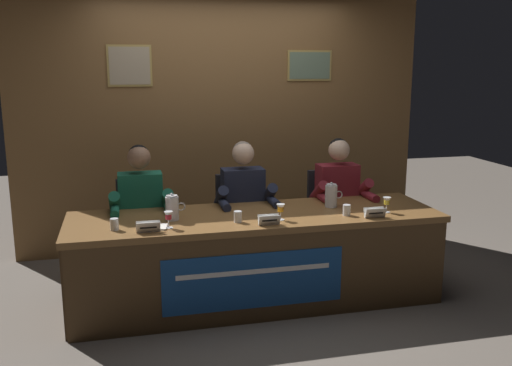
% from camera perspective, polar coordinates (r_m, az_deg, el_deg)
% --- Properties ---
extents(ground_plane, '(12.00, 12.00, 0.00)m').
position_cam_1_polar(ground_plane, '(4.67, -0.00, -11.73)').
color(ground_plane, '#70665B').
extents(wall_back_panelled, '(4.12, 0.14, 2.60)m').
position_cam_1_polar(wall_back_panelled, '(5.74, -3.43, 6.21)').
color(wall_back_panelled, brown).
rests_on(wall_back_panelled, ground_plane).
extents(conference_table, '(2.92, 0.85, 0.72)m').
position_cam_1_polar(conference_table, '(4.40, 0.30, -6.37)').
color(conference_table, brown).
rests_on(conference_table, ground_plane).
extents(chair_left, '(0.44, 0.45, 0.91)m').
position_cam_1_polar(chair_left, '(4.98, -11.52, -5.03)').
color(chair_left, black).
rests_on(chair_left, ground_plane).
extents(panelist_left, '(0.51, 0.48, 1.24)m').
position_cam_1_polar(panelist_left, '(4.72, -11.56, -2.52)').
color(panelist_left, black).
rests_on(panelist_left, ground_plane).
extents(nameplate_left, '(0.17, 0.06, 0.08)m').
position_cam_1_polar(nameplate_left, '(4.02, -10.89, -4.40)').
color(nameplate_left, white).
rests_on(nameplate_left, conference_table).
extents(juice_glass_left, '(0.06, 0.06, 0.12)m').
position_cam_1_polar(juice_glass_left, '(4.09, -8.88, -3.38)').
color(juice_glass_left, white).
rests_on(juice_glass_left, conference_table).
extents(water_cup_left, '(0.06, 0.06, 0.08)m').
position_cam_1_polar(water_cup_left, '(4.13, -14.18, -4.15)').
color(water_cup_left, silver).
rests_on(water_cup_left, conference_table).
extents(chair_center, '(0.44, 0.45, 0.91)m').
position_cam_1_polar(chair_center, '(5.08, -1.60, -4.45)').
color(chair_center, black).
rests_on(chair_center, ground_plane).
extents(panelist_center, '(0.51, 0.48, 1.24)m').
position_cam_1_polar(panelist_center, '(4.82, -1.13, -1.96)').
color(panelist_center, black).
rests_on(panelist_center, ground_plane).
extents(nameplate_center, '(0.16, 0.06, 0.08)m').
position_cam_1_polar(nameplate_center, '(4.12, 1.34, -3.76)').
color(nameplate_center, white).
rests_on(nameplate_center, conference_table).
extents(juice_glass_center, '(0.06, 0.06, 0.12)m').
position_cam_1_polar(juice_glass_center, '(4.25, 2.52, -2.66)').
color(juice_glass_center, white).
rests_on(juice_glass_center, conference_table).
extents(water_cup_center, '(0.06, 0.06, 0.08)m').
position_cam_1_polar(water_cup_center, '(4.20, -1.85, -3.50)').
color(water_cup_center, silver).
rests_on(water_cup_center, conference_table).
extents(chair_right, '(0.44, 0.45, 0.91)m').
position_cam_1_polar(chair_right, '(5.32, 7.66, -3.79)').
color(chair_right, black).
rests_on(chair_right, ground_plane).
extents(panelist_right, '(0.51, 0.48, 1.24)m').
position_cam_1_polar(panelist_right, '(5.07, 8.55, -1.38)').
color(panelist_right, black).
rests_on(panelist_right, ground_plane).
extents(nameplate_right, '(0.17, 0.06, 0.08)m').
position_cam_1_polar(nameplate_right, '(4.41, 11.99, -2.96)').
color(nameplate_right, white).
rests_on(nameplate_right, conference_table).
extents(juice_glass_right, '(0.06, 0.06, 0.12)m').
position_cam_1_polar(juice_glass_right, '(4.58, 13.14, -1.88)').
color(juice_glass_right, white).
rests_on(juice_glass_right, conference_table).
extents(water_cup_right, '(0.06, 0.06, 0.08)m').
position_cam_1_polar(water_cup_right, '(4.44, 9.19, -2.78)').
color(water_cup_right, silver).
rests_on(water_cup_right, conference_table).
extents(water_pitcher_left_side, '(0.15, 0.10, 0.21)m').
position_cam_1_polar(water_pitcher_left_side, '(4.29, -8.49, -2.50)').
color(water_pitcher_left_side, silver).
rests_on(water_pitcher_left_side, conference_table).
extents(water_pitcher_right_side, '(0.15, 0.10, 0.21)m').
position_cam_1_polar(water_pitcher_right_side, '(4.67, 7.66, -1.27)').
color(water_pitcher_right_side, silver).
rests_on(water_pitcher_right_side, conference_table).
extents(document_stack_left, '(0.23, 0.18, 0.01)m').
position_cam_1_polar(document_stack_left, '(4.13, -10.48, -4.41)').
color(document_stack_left, white).
rests_on(document_stack_left, conference_table).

